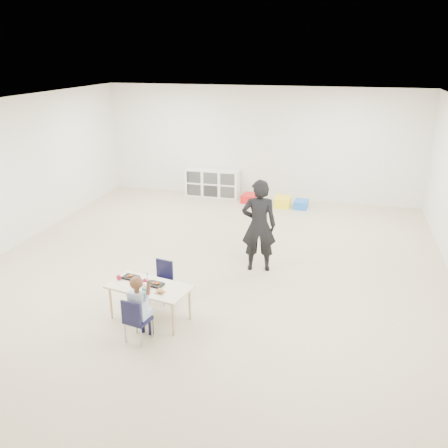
% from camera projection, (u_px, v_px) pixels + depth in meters
% --- Properties ---
extents(room, '(9.00, 9.02, 2.80)m').
position_uv_depth(room, '(211.00, 192.00, 7.81)').
color(room, beige).
rests_on(room, ground).
extents(table, '(1.23, 0.77, 0.52)m').
position_uv_depth(table, '(150.00, 302.00, 6.65)').
color(table, beige).
rests_on(table, ground).
extents(chair_near, '(0.35, 0.34, 0.63)m').
position_uv_depth(chair_near, '(138.00, 319.00, 6.15)').
color(chair_near, black).
rests_on(chair_near, ground).
extents(chair_far, '(0.35, 0.34, 0.63)m').
position_uv_depth(chair_far, '(160.00, 282.00, 7.13)').
color(chair_far, black).
rests_on(chair_far, ground).
extents(child, '(0.49, 0.49, 0.99)m').
position_uv_depth(child, '(137.00, 307.00, 6.08)').
color(child, '#ADC2EA').
rests_on(child, chair_near).
extents(lunch_tray_near, '(0.25, 0.20, 0.03)m').
position_uv_depth(lunch_tray_near, '(155.00, 284.00, 6.57)').
color(lunch_tray_near, black).
rests_on(lunch_tray_near, table).
extents(lunch_tray_far, '(0.25, 0.20, 0.03)m').
position_uv_depth(lunch_tray_far, '(131.00, 277.00, 6.78)').
color(lunch_tray_far, black).
rests_on(lunch_tray_far, table).
extents(milk_carton, '(0.08, 0.08, 0.10)m').
position_uv_depth(milk_carton, '(146.00, 287.00, 6.43)').
color(milk_carton, white).
rests_on(milk_carton, table).
extents(bread_roll, '(0.09, 0.09, 0.07)m').
position_uv_depth(bread_roll, '(160.00, 291.00, 6.36)').
color(bread_roll, tan).
rests_on(bread_roll, table).
extents(apple_near, '(0.07, 0.07, 0.07)m').
position_uv_depth(apple_near, '(145.00, 281.00, 6.63)').
color(apple_near, maroon).
rests_on(apple_near, table).
extents(apple_far, '(0.07, 0.07, 0.07)m').
position_uv_depth(apple_far, '(119.00, 277.00, 6.73)').
color(apple_far, maroon).
rests_on(apple_far, table).
extents(cubby_shelf, '(1.40, 0.40, 0.70)m').
position_uv_depth(cubby_shelf, '(212.00, 183.00, 12.34)').
color(cubby_shelf, white).
rests_on(cubby_shelf, ground).
extents(adult, '(0.65, 0.49, 1.62)m').
position_uv_depth(adult, '(259.00, 226.00, 8.01)').
color(adult, black).
rests_on(adult, ground).
extents(bin_red, '(0.38, 0.46, 0.21)m').
position_uv_depth(bin_red, '(249.00, 198.00, 11.91)').
color(bin_red, red).
rests_on(bin_red, ground).
extents(bin_yellow, '(0.38, 0.49, 0.23)m').
position_uv_depth(bin_yellow, '(283.00, 202.00, 11.57)').
color(bin_yellow, yellow).
rests_on(bin_yellow, ground).
extents(bin_blue, '(0.34, 0.42, 0.20)m').
position_uv_depth(bin_blue, '(301.00, 204.00, 11.45)').
color(bin_blue, blue).
rests_on(bin_blue, ground).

